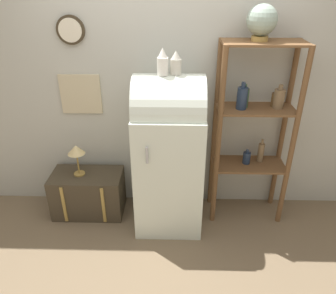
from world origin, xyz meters
name	(u,v)px	position (x,y,z in m)	size (l,w,h in m)	color
ground_plane	(168,232)	(0.00, 0.00, 0.00)	(12.00, 12.00, 0.00)	#7A664C
wall_back	(169,82)	(-0.01, 0.57, 1.35)	(7.00, 0.09, 2.70)	#B7B7AD
refrigerator	(169,151)	(0.00, 0.22, 0.79)	(0.63, 0.69, 1.52)	silver
suitcase_trunk	(89,193)	(-0.84, 0.31, 0.23)	(0.72, 0.41, 0.46)	#423828
shelf_unit	(254,122)	(0.79, 0.35, 1.04)	(0.73, 0.36, 1.77)	brown
globe	(262,21)	(0.75, 0.37, 1.93)	(0.25, 0.25, 0.29)	#AD8942
vase_left	(163,63)	(-0.05, 0.21, 1.62)	(0.09, 0.09, 0.22)	white
vase_center	(176,63)	(0.06, 0.23, 1.61)	(0.09, 0.09, 0.20)	beige
desk_lamp	(76,152)	(-0.91, 0.32, 0.72)	(0.17, 0.17, 0.33)	#AD8942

